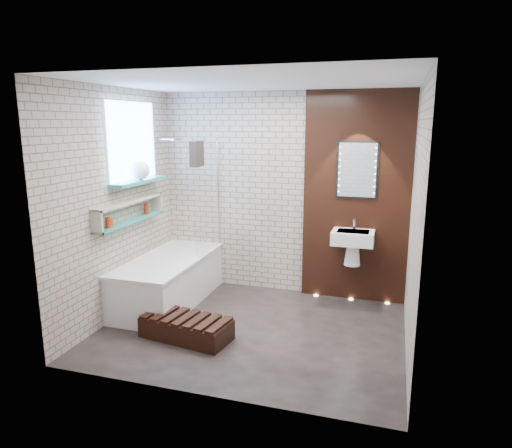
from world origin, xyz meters
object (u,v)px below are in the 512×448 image
(washbasin, at_px, (353,242))
(walnut_step, at_px, (186,328))
(bath_screen, at_px, (207,198))
(led_mirror, at_px, (357,170))
(bathtub, at_px, (169,280))

(washbasin, xyz_separation_m, walnut_step, (-1.55, -1.46, -0.68))
(bath_screen, height_order, led_mirror, led_mirror)
(bath_screen, relative_size, walnut_step, 1.49)
(walnut_step, bearing_deg, washbasin, 43.31)
(led_mirror, bearing_deg, bathtub, -160.22)
(bath_screen, relative_size, washbasin, 2.41)
(washbasin, relative_size, walnut_step, 0.62)
(bath_screen, bearing_deg, led_mirror, 10.66)
(bath_screen, xyz_separation_m, walnut_step, (0.27, -1.28, -1.18))
(washbasin, distance_m, led_mirror, 0.88)
(bathtub, relative_size, led_mirror, 2.49)
(bath_screen, bearing_deg, washbasin, 5.78)
(washbasin, bearing_deg, bath_screen, -174.22)
(bathtub, relative_size, washbasin, 3.00)
(bath_screen, distance_m, led_mirror, 1.89)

